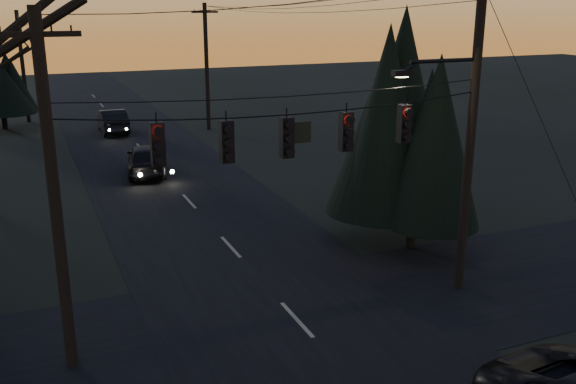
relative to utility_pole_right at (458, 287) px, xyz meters
name	(u,v)px	position (x,y,z in m)	size (l,w,h in m)	color
main_road	(201,215)	(-5.50, 10.00, 0.01)	(8.00, 120.00, 0.02)	black
cross_road	(297,320)	(-5.50, 0.00, 0.01)	(60.00, 7.00, 0.02)	black
utility_pole_right	(458,287)	(0.00, 0.00, 0.00)	(5.00, 0.30, 10.00)	black
utility_pole_left	(73,365)	(-11.50, 0.00, 0.00)	(1.80, 0.30, 8.50)	black
utility_pole_far_r	(209,129)	(0.00, 28.00, 0.00)	(1.80, 0.30, 8.50)	black
utility_pole_far_l	(29,122)	(-11.50, 36.00, 0.00)	(0.30, 0.30, 8.00)	black
span_signal_assembly	(289,135)	(-5.74, 0.00, 5.29)	(11.50, 0.44, 1.53)	black
evergreen_right	(417,127)	(0.54, 3.54, 4.40)	(4.14, 4.14, 7.62)	black
sedan_oncoming_a	(147,159)	(-6.30, 17.47, 0.81)	(1.90, 4.73, 1.61)	black
sedan_oncoming_b	(113,121)	(-6.31, 29.50, 0.78)	(1.65, 4.74, 1.56)	black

